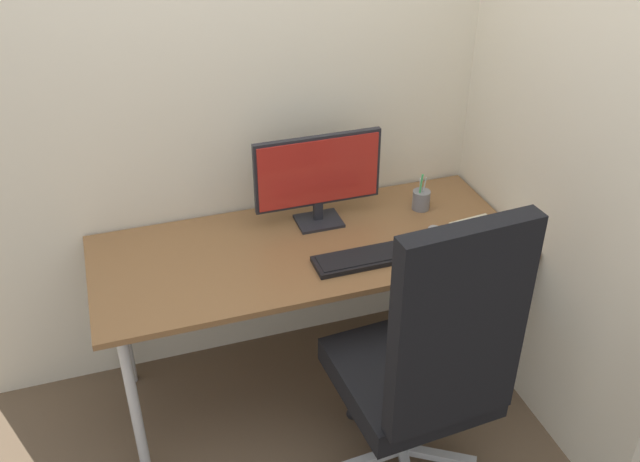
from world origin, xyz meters
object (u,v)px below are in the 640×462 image
Objects in this scene: notebook at (481,231)px; mouse at (437,231)px; keyboard at (365,258)px; pen_holder at (421,199)px; monitor at (318,175)px; office_chair at (428,362)px.

mouse is at bearing 161.68° from notebook.
keyboard is 0.46m from pen_holder.
keyboard reaches higher than notebook.
office_chair is at bearing -81.06° from monitor.
notebook is at bearing 4.46° from keyboard.
pen_holder is at bearing 38.42° from keyboard.
monitor is at bearing 138.84° from mouse.
office_chair reaches higher than monitor.
office_chair reaches higher than keyboard.
office_chair is at bearing -112.64° from pen_holder.
pen_holder is (0.36, 0.28, 0.03)m from keyboard.
notebook is at bearing -25.72° from monitor.
mouse is at bearing -30.78° from monitor.
office_chair is at bearing -128.03° from mouse.
monitor is (-0.12, 0.79, 0.32)m from office_chair.
mouse reaches higher than notebook.
pen_holder reaches higher than keyboard.
monitor is 6.01× the size of mouse.
pen_holder is (0.03, 0.21, 0.03)m from mouse.
office_chair is at bearing -138.41° from notebook.
keyboard is (0.08, -0.32, -0.20)m from monitor.
keyboard is (-0.04, 0.47, 0.12)m from office_chair.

